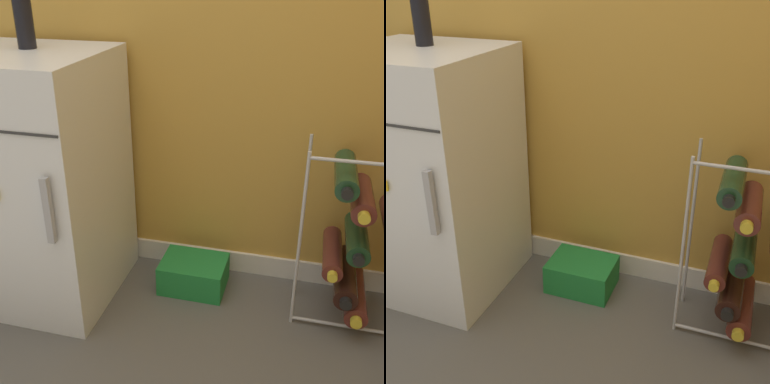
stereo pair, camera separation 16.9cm
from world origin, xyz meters
TOP-DOWN VIEW (x-y plane):
  - mini_fridge at (-0.54, 0.42)m, footprint 0.55×0.56m
  - wine_rack at (0.61, 0.52)m, footprint 0.40×0.32m
  - soda_box at (0.02, 0.56)m, footprint 0.26×0.20m
  - fridge_top_bottle at (-0.54, 0.48)m, footprint 0.06×0.06m

SIDE VIEW (x-z plane):
  - soda_box at x=0.02m, z-range 0.00..0.12m
  - wine_rack at x=0.61m, z-range -0.01..0.66m
  - mini_fridge at x=-0.54m, z-range 0.00..0.93m
  - fridge_top_bottle at x=-0.54m, z-range 0.92..1.22m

